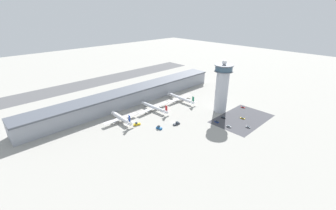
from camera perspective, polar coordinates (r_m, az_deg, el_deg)
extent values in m
plane|color=#9E9B93|center=(221.30, 1.51, -4.43)|extent=(1000.00, 1000.00, 0.00)
cube|color=#9399A3|center=(267.52, -9.17, 2.17)|extent=(248.41, 22.00, 15.75)
cube|color=#4C515B|center=(264.56, -9.28, 3.92)|extent=(248.41, 25.00, 1.60)
cube|color=#515154|center=(358.12, -18.94, 5.30)|extent=(372.61, 44.00, 0.01)
cylinder|color=#ADB2BC|center=(243.56, 13.43, 3.25)|extent=(13.06, 13.06, 44.19)
cylinder|color=#565B66|center=(237.05, 13.93, 8.37)|extent=(18.90, 18.90, 0.80)
cylinder|color=#334C60|center=(236.34, 14.00, 9.06)|extent=(17.39, 17.39, 5.16)
cylinder|color=#565B66|center=(235.64, 14.08, 9.79)|extent=(18.90, 18.90, 1.00)
sphere|color=white|center=(235.03, 14.14, 10.46)|extent=(4.65, 4.65, 4.65)
cube|color=#424247|center=(240.43, 18.30, -3.32)|extent=(64.00, 40.00, 0.01)
cylinder|color=white|center=(225.26, -11.85, -3.23)|extent=(4.91, 24.67, 4.08)
cone|color=white|center=(236.56, -13.60, -2.06)|extent=(4.20, 3.81, 4.08)
cone|color=white|center=(213.83, -9.82, -4.56)|extent=(3.84, 5.02, 3.67)
cube|color=white|center=(225.96, -11.90, -3.35)|extent=(36.36, 5.63, 0.44)
cylinder|color=#A8A8B2|center=(224.15, -13.67, -4.10)|extent=(2.40, 4.56, 2.24)
cylinder|color=#A8A8B2|center=(230.64, -10.38, -2.99)|extent=(2.40, 4.56, 2.24)
cube|color=navy|center=(210.69, -9.78, -3.38)|extent=(0.40, 2.81, 6.53)
cube|color=white|center=(212.59, -9.63, -4.60)|extent=(11.49, 2.39, 0.24)
cylinder|color=black|center=(235.44, -13.17, -2.99)|extent=(0.28, 0.28, 2.18)
cylinder|color=black|center=(227.65, -11.13, -3.75)|extent=(0.28, 0.28, 2.18)
cylinder|color=black|center=(225.20, -12.37, -4.17)|extent=(0.28, 0.28, 2.18)
cylinder|color=silver|center=(245.23, -3.60, -0.58)|extent=(5.39, 31.42, 3.53)
cone|color=silver|center=(257.03, -6.26, 0.48)|extent=(3.71, 3.38, 3.53)
cone|color=silver|center=(233.77, -0.58, -1.77)|extent=(3.42, 4.41, 3.17)
cube|color=silver|center=(245.90, -3.70, -0.67)|extent=(41.64, 6.87, 0.44)
cylinder|color=#A8A8B2|center=(241.68, -5.35, -1.45)|extent=(2.17, 3.99, 1.94)
cylinder|color=#A8A8B2|center=(252.51, -2.42, -0.24)|extent=(2.17, 3.99, 1.94)
cube|color=red|center=(231.34, -0.44, -0.80)|extent=(0.47, 2.81, 5.64)
cube|color=silver|center=(232.85, -0.36, -1.78)|extent=(9.98, 2.59, 0.24)
cylinder|color=black|center=(256.19, -5.82, -0.26)|extent=(0.28, 0.28, 2.12)
cylinder|color=black|center=(247.81, -3.14, -1.01)|extent=(0.28, 0.28, 2.12)
cylinder|color=black|center=(244.73, -3.97, -1.36)|extent=(0.28, 0.28, 2.12)
cylinder|color=white|center=(270.46, 3.15, 1.80)|extent=(4.13, 34.53, 3.53)
cone|color=white|center=(282.97, 0.42, 2.83)|extent=(3.59, 3.24, 3.53)
cone|color=white|center=(258.40, 6.22, 0.64)|extent=(3.25, 4.29, 3.18)
cube|color=white|center=(271.13, 3.04, 1.72)|extent=(36.01, 5.03, 0.44)
cylinder|color=#A8A8B2|center=(267.20, 1.75, 1.16)|extent=(2.01, 3.92, 1.94)
cylinder|color=#A8A8B2|center=(277.26, 3.98, 1.95)|extent=(2.01, 3.92, 1.94)
cube|color=#14704C|center=(256.16, 6.40, 1.53)|extent=(0.35, 2.80, 5.65)
cube|color=white|center=(257.51, 6.43, 0.63)|extent=(9.92, 2.17, 0.24)
cylinder|color=black|center=(282.10, 0.81, 2.13)|extent=(0.28, 0.28, 2.23)
cylinder|color=black|center=(273.11, 3.52, 1.36)|extent=(0.28, 0.28, 2.23)
cylinder|color=black|center=(269.81, 2.79, 1.09)|extent=(0.28, 0.28, 2.23)
cube|color=black|center=(217.39, 2.17, -4.96)|extent=(6.05, 3.22, 0.12)
cube|color=#2D333D|center=(217.06, 2.17, -4.80)|extent=(7.15, 3.47, 1.52)
cube|color=#232D38|center=(216.79, 2.32, -4.43)|extent=(2.35, 2.51, 1.24)
cube|color=black|center=(218.34, -7.86, -5.05)|extent=(5.94, 4.12, 0.12)
cube|color=gold|center=(217.99, -7.87, -4.88)|extent=(6.94, 4.58, 1.61)
cube|color=#232D38|center=(217.17, -8.06, -4.56)|extent=(2.58, 2.67, 1.32)
cube|color=black|center=(210.07, -2.26, -6.04)|extent=(2.95, 5.21, 0.12)
cube|color=#195699|center=(209.69, -2.26, -5.85)|extent=(3.19, 6.15, 1.67)
cube|color=#232D38|center=(209.28, -2.39, -5.44)|extent=(2.26, 2.06, 1.37)
cube|color=black|center=(224.84, 19.62, -5.41)|extent=(1.73, 3.66, 0.12)
cube|color=slate|center=(224.69, 19.63, -5.34)|extent=(1.80, 4.36, 0.76)
cube|color=#232D38|center=(224.34, 19.68, -5.19)|extent=(1.58, 2.40, 0.62)
cube|color=black|center=(226.30, 12.25, -4.32)|extent=(1.73, 3.42, 0.12)
cube|color=navy|center=(226.13, 12.26, -4.23)|extent=(1.81, 4.06, 0.86)
cube|color=#232D38|center=(225.73, 12.29, -4.07)|extent=(1.57, 2.25, 0.70)
cube|color=black|center=(240.76, 18.38, -3.28)|extent=(1.96, 3.90, 0.12)
cube|color=gold|center=(240.62, 18.39, -3.21)|extent=(2.07, 4.63, 0.76)
cube|color=#232D38|center=(240.28, 18.43, -3.07)|extent=(1.76, 2.57, 0.62)
cube|color=black|center=(267.21, 18.48, -0.62)|extent=(1.74, 3.84, 0.12)
cube|color=red|center=(267.08, 18.49, -0.55)|extent=(1.82, 4.57, 0.80)
cube|color=#232D38|center=(266.85, 18.49, -0.40)|extent=(1.59, 2.52, 0.65)
cube|color=black|center=(236.17, 13.86, -3.26)|extent=(1.93, 3.89, 0.12)
cube|color=black|center=(236.03, 13.87, -3.19)|extent=(2.04, 4.62, 0.75)
cube|color=#232D38|center=(235.79, 13.86, -3.03)|extent=(1.72, 2.57, 0.62)
cube|color=black|center=(220.47, 15.17, -5.40)|extent=(1.87, 4.04, 0.12)
cube|color=slate|center=(220.30, 15.18, -5.32)|extent=(1.97, 4.80, 0.85)
cube|color=#232D38|center=(219.99, 15.17, -5.13)|extent=(1.68, 2.66, 0.70)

